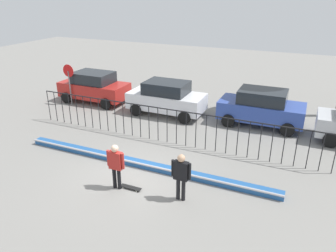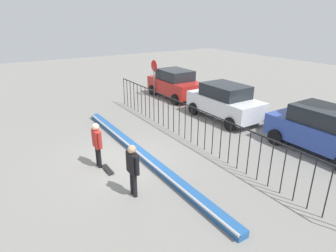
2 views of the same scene
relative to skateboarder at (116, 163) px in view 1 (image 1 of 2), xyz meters
The scene contains 10 objects.
ground_plane 1.36m from the skateboarder, 83.56° to the left, with size 60.00×60.00×0.00m, color gray.
bowl_coping_ledge 1.93m from the skateboarder, 86.65° to the left, with size 11.00×0.40×0.27m.
perimeter_fence 4.21m from the skateboarder, 88.65° to the left, with size 14.04×0.04×1.66m.
skateboarder is the anchor object (origin of this frame).
skateboard 1.09m from the skateboarder, 16.24° to the left, with size 0.80×0.20×0.07m.
camera_operator 2.37m from the skateboarder, ahead, with size 0.70×0.26×1.72m.
parked_car_red 10.17m from the skateboarder, 129.83° to the left, with size 4.30×2.12×1.90m.
parked_car_white 7.74m from the skateboarder, 100.75° to the left, with size 4.30×2.12×1.90m.
parked_car_blue 8.93m from the skateboarder, 65.43° to the left, with size 4.30×2.12×1.90m.
stop_sign 10.12m from the skateboarder, 138.01° to the left, with size 0.76×0.07×2.50m.
Camera 1 is at (5.59, -9.26, 6.64)m, focal length 34.76 mm.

